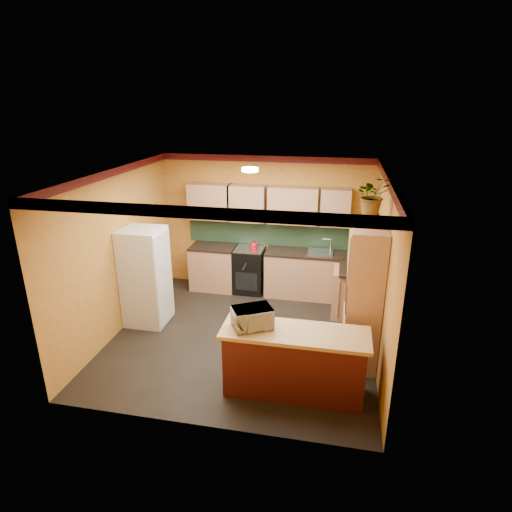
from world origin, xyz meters
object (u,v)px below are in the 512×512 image
(pantry, at_px, (363,296))
(fridge, at_px, (145,277))
(breakfast_bar, at_px, (294,364))
(microwave, at_px, (252,318))
(base_cabinets_back, at_px, (280,273))
(stove, at_px, (250,270))

(pantry, bearing_deg, fridge, 172.41)
(breakfast_bar, distance_m, microwave, 0.84)
(base_cabinets_back, relative_size, stove, 4.01)
(stove, xyz_separation_m, pantry, (2.13, -2.08, 0.59))
(fridge, bearing_deg, microwave, -33.65)
(stove, distance_m, fridge, 2.21)
(microwave, bearing_deg, base_cabinets_back, 61.95)
(pantry, height_order, breakfast_bar, pantry)
(stove, distance_m, pantry, 3.04)
(stove, bearing_deg, breakfast_bar, -67.53)
(fridge, distance_m, microwave, 2.62)
(base_cabinets_back, relative_size, pantry, 1.74)
(fridge, relative_size, pantry, 0.81)
(base_cabinets_back, distance_m, breakfast_bar, 3.12)
(fridge, relative_size, breakfast_bar, 0.94)
(breakfast_bar, bearing_deg, microwave, 180.00)
(stove, height_order, pantry, pantry)
(pantry, bearing_deg, stove, 135.61)
(base_cabinets_back, xyz_separation_m, breakfast_bar, (0.64, -3.05, 0.00))
(base_cabinets_back, bearing_deg, breakfast_bar, -78.21)
(stove, bearing_deg, pantry, -44.39)
(stove, relative_size, pantry, 0.43)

